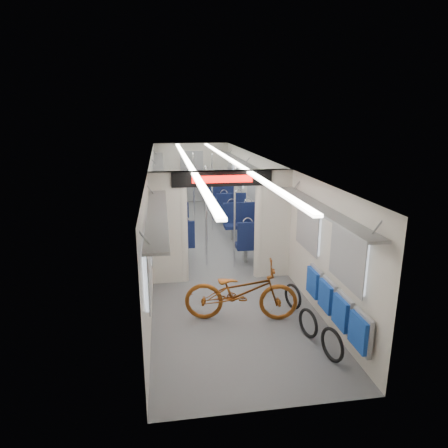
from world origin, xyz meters
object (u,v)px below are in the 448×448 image
at_px(seat_bay_near_right, 248,229).
at_px(seat_bay_far_right, 226,201).
at_px(bicycle, 241,292).
at_px(stanchion_near_left, 206,217).
at_px(stanchion_far_left, 194,192).
at_px(bike_hoop_b, 308,324).
at_px(stanchion_near_right, 235,219).
at_px(bike_hoop_a, 332,346).
at_px(flip_bench, 335,304).
at_px(seat_bay_near_left, 174,228).
at_px(bike_hoop_c, 293,298).
at_px(stanchion_far_right, 212,193).
at_px(seat_bay_far_left, 170,202).

xyz_separation_m(seat_bay_near_right, seat_bay_far_right, (0.00, 3.50, -0.00)).
relative_size(bicycle, stanchion_near_left, 0.83).
height_order(bicycle, stanchion_far_left, stanchion_far_left).
xyz_separation_m(bike_hoop_b, stanchion_far_left, (-1.25, 6.36, 0.94)).
xyz_separation_m(bicycle, stanchion_far_left, (-0.32, 5.64, 0.65)).
bearing_deg(seat_bay_near_right, stanchion_near_right, -115.40).
bearing_deg(stanchion_near_left, bike_hoop_a, -71.59).
bearing_deg(flip_bench, seat_bay_near_left, 115.96).
bearing_deg(seat_bay_near_left, bike_hoop_b, -67.33).
height_order(bike_hoop_c, stanchion_near_left, stanchion_near_left).
bearing_deg(stanchion_near_right, bike_hoop_a, -79.02).
distance_m(flip_bench, stanchion_far_left, 6.68).
height_order(bike_hoop_b, seat_bay_near_right, seat_bay_near_right).
distance_m(bike_hoop_c, seat_bay_far_right, 6.82).
xyz_separation_m(seat_bay_far_right, stanchion_near_right, (-0.56, -4.68, 0.59)).
distance_m(seat_bay_near_left, stanchion_far_right, 2.08).
relative_size(seat_bay_far_left, seat_bay_far_right, 0.90).
height_order(flip_bench, stanchion_far_right, stanchion_far_right).
relative_size(flip_bench, bike_hoop_a, 4.26).
bearing_deg(bike_hoop_b, stanchion_near_left, 110.07).
bearing_deg(seat_bay_near_right, bike_hoop_c, -87.96).
xyz_separation_m(seat_bay_near_left, seat_bay_far_right, (1.87, 3.15, 0.01)).
height_order(seat_bay_near_left, seat_bay_near_right, seat_bay_near_right).
bearing_deg(seat_bay_near_right, bike_hoop_a, -88.10).
bearing_deg(seat_bay_near_left, stanchion_near_right, -49.43).
relative_size(bicycle, stanchion_far_right, 0.83).
bearing_deg(seat_bay_far_right, bike_hoop_c, -89.01).
relative_size(seat_bay_far_right, stanchion_near_left, 0.94).
relative_size(stanchion_far_left, stanchion_far_right, 1.00).
height_order(seat_bay_near_right, stanchion_near_left, stanchion_near_left).
relative_size(bike_hoop_c, seat_bay_near_left, 0.22).
distance_m(seat_bay_far_left, stanchion_near_right, 5.08).
relative_size(stanchion_near_right, stanchion_far_right, 1.00).
distance_m(stanchion_near_left, stanchion_far_left, 3.03).
relative_size(bike_hoop_b, stanchion_near_right, 0.20).
bearing_deg(bicycle, bike_hoop_a, -133.08).
bearing_deg(seat_bay_far_right, seat_bay_far_left, 174.34).
bearing_deg(bike_hoop_b, bicycle, 142.09).
height_order(bicycle, bike_hoop_b, bicycle).
distance_m(bicycle, bike_hoop_a, 1.75).
height_order(seat_bay_near_left, stanchion_near_right, stanchion_near_right).
distance_m(flip_bench, stanchion_near_right, 3.37).
bearing_deg(stanchion_far_left, seat_bay_far_left, 113.16).
bearing_deg(bike_hoop_a, seat_bay_far_left, 103.30).
bearing_deg(bike_hoop_b, seat_bay_far_right, 90.39).
xyz_separation_m(bike_hoop_c, seat_bay_far_left, (-1.99, 7.00, 0.32)).
bearing_deg(stanchion_near_left, flip_bench, -65.21).
bearing_deg(seat_bay_far_left, bike_hoop_c, -74.14).
bearing_deg(stanchion_near_right, seat_bay_far_right, 83.17).
xyz_separation_m(bicycle, seat_bay_far_right, (0.87, 7.03, 0.06)).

